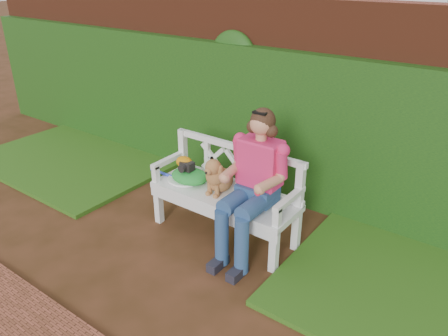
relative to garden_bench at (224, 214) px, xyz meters
The scene contains 12 objects.
ground 0.75m from the garden_bench, 119.42° to the right, with size 60.00×60.00×0.00m, color #321F0D.
brick_wall 1.58m from the garden_bench, 105.39° to the left, with size 10.00×0.30×2.20m, color #5F2916.
ivy_hedge 1.27m from the garden_bench, 108.40° to the left, with size 10.00×0.18×1.70m, color #265812.
grass_left 2.77m from the garden_bench, behind, with size 2.60×2.00×0.05m, color #1C4915.
grass_right 2.08m from the garden_bench, ahead, with size 2.60×2.00×0.05m, color #1C4915.
garden_bench is the anchor object (origin of this frame).
seated_woman 0.59m from the garden_bench, ahead, with size 0.58×0.78×1.38m, color #E62B52, non-canonical shape.
dog 0.43m from the garden_bench, behind, with size 0.25×0.34×0.38m, color brown, non-canonical shape.
tennis_racket 0.58m from the garden_bench, behind, with size 0.64×0.27×0.03m, color white, non-canonical shape.
green_bag 0.53m from the garden_bench, behind, with size 0.40×0.31×0.14m, color green, non-canonical shape.
camera_item 0.61m from the garden_bench, behind, with size 0.13×0.10×0.09m, color black.
baseball_glove 0.67m from the garden_bench, behind, with size 0.19×0.14×0.12m, color #C87809.
Camera 1 is at (2.56, -2.40, 2.52)m, focal length 35.00 mm.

